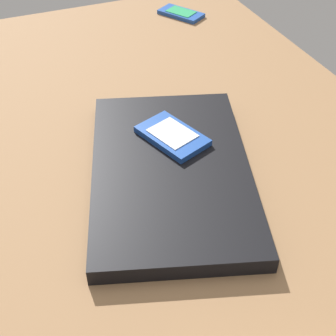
{
  "coord_description": "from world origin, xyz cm",
  "views": [
    {
      "loc": [
        -51.85,
        19.85,
        50.07
      ],
      "look_at": [
        -4.44,
        0.44,
        5.0
      ],
      "focal_mm": 51.42,
      "sensor_mm": 36.0,
      "label": 1
    }
  ],
  "objects": [
    {
      "name": "desk_surface",
      "position": [
        0.0,
        0.0,
        1.5
      ],
      "size": [
        120.0,
        80.0,
        3.0
      ],
      "primitive_type": "cube",
      "color": "olive",
      "rests_on": "ground"
    },
    {
      "name": "cell_phone_on_desk",
      "position": [
        46.23,
        -23.57,
        3.47
      ],
      "size": [
        11.24,
        9.6,
        1.01
      ],
      "color": "#1E479E",
      "rests_on": "desk_surface"
    },
    {
      "name": "laptop_closed",
      "position": [
        -4.44,
        0.44,
        4.25
      ],
      "size": [
        40.63,
        32.0,
        2.49
      ],
      "primitive_type": "cube",
      "rotation": [
        0.0,
        0.0,
        -0.31
      ],
      "color": "black",
      "rests_on": "desk_surface"
    },
    {
      "name": "cell_phone_on_laptop",
      "position": [
        1.06,
        -2.51,
        6.01
      ],
      "size": [
        12.04,
        9.63,
        1.1
      ],
      "color": "#1E479E",
      "rests_on": "laptop_closed"
    }
  ]
}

